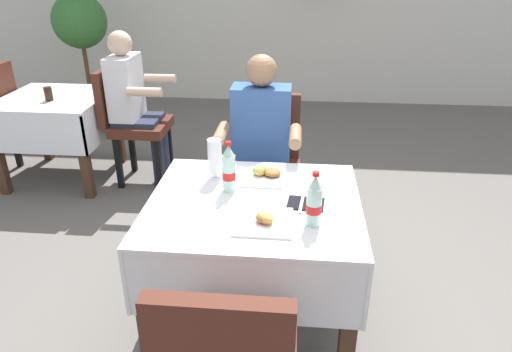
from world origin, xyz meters
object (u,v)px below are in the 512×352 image
at_px(chair_far_diner_seat, 267,162).
at_px(napkin_cutlery_set, 306,203).
at_px(main_dining_table, 254,231).
at_px(background_chair_right, 130,119).
at_px(plate_near_camera, 264,220).
at_px(cola_bottle_secondary, 229,170).
at_px(background_dining_table, 58,118).
at_px(plate_far_diner, 263,174).
at_px(potted_plant_corner, 81,31).
at_px(seated_diner_far, 260,145).
at_px(cola_bottle_primary, 314,202).
at_px(beer_glass_left, 215,159).
at_px(background_patron, 134,100).
at_px(background_table_tumbler, 48,94).

xyz_separation_m(chair_far_diner_seat, napkin_cutlery_set, (0.25, -0.87, 0.18)).
relative_size(main_dining_table, background_chair_right, 1.04).
distance_m(plate_near_camera, cola_bottle_secondary, 0.37).
xyz_separation_m(background_dining_table, background_chair_right, (0.63, 0.00, 0.02)).
xyz_separation_m(plate_far_diner, potted_plant_corner, (-2.36, 3.17, 0.24)).
height_order(seated_diner_far, cola_bottle_secondary, seated_diner_far).
bearing_deg(napkin_cutlery_set, cola_bottle_primary, -80.24).
xyz_separation_m(cola_bottle_primary, background_dining_table, (-2.09, 1.82, -0.30)).
relative_size(main_dining_table, napkin_cutlery_set, 5.20).
height_order(plate_far_diner, beer_glass_left, beer_glass_left).
bearing_deg(background_patron, potted_plant_corner, 123.74).
height_order(cola_bottle_secondary, background_dining_table, cola_bottle_secondary).
height_order(cola_bottle_secondary, napkin_cutlery_set, cola_bottle_secondary).
bearing_deg(background_dining_table, cola_bottle_secondary, -42.36).
height_order(chair_far_diner_seat, napkin_cutlery_set, chair_far_diner_seat).
bearing_deg(cola_bottle_secondary, plate_far_diner, 45.42).
xyz_separation_m(cola_bottle_primary, napkin_cutlery_set, (-0.03, 0.18, -0.10)).
bearing_deg(seated_diner_far, background_chair_right, 142.54).
bearing_deg(seated_diner_far, background_dining_table, 153.55).
distance_m(main_dining_table, background_patron, 1.99).
bearing_deg(background_dining_table, background_table_tumbler, -78.01).
height_order(main_dining_table, background_table_tumbler, background_table_tumbler).
xyz_separation_m(background_chair_right, potted_plant_corner, (-1.15, 1.79, 0.43)).
height_order(beer_glass_left, cola_bottle_secondary, cola_bottle_secondary).
bearing_deg(potted_plant_corner, plate_near_camera, -56.48).
height_order(cola_bottle_primary, background_chair_right, cola_bottle_primary).
height_order(main_dining_table, cola_bottle_secondary, cola_bottle_secondary).
relative_size(seated_diner_far, napkin_cutlery_set, 6.49).
xyz_separation_m(plate_far_diner, cola_bottle_primary, (0.25, -0.44, 0.09)).
bearing_deg(napkin_cutlery_set, plate_far_diner, 129.62).
height_order(background_patron, background_table_tumbler, background_patron).
relative_size(cola_bottle_primary, cola_bottle_secondary, 0.97).
height_order(cola_bottle_secondary, background_patron, background_patron).
bearing_deg(chair_far_diner_seat, potted_plant_corner, 132.30).
xyz_separation_m(plate_far_diner, background_chair_right, (-1.22, 1.38, -0.19)).
height_order(cola_bottle_secondary, potted_plant_corner, potted_plant_corner).
relative_size(main_dining_table, chair_far_diner_seat, 1.04).
bearing_deg(cola_bottle_primary, background_dining_table, 138.96).
relative_size(seated_diner_far, beer_glass_left, 5.81).
xyz_separation_m(plate_far_diner, napkin_cutlery_set, (0.22, -0.27, -0.02)).
relative_size(background_dining_table, background_patron, 0.66).
height_order(seated_diner_far, background_table_tumbler, seated_diner_far).
xyz_separation_m(cola_bottle_primary, background_patron, (-1.42, 1.82, -0.12)).
distance_m(cola_bottle_secondary, background_patron, 1.84).
xyz_separation_m(chair_far_diner_seat, background_table_tumbler, (-1.79, 0.67, 0.23)).
relative_size(beer_glass_left, potted_plant_corner, 0.15).
height_order(plate_far_diner, background_table_tumbler, background_table_tumbler).
bearing_deg(chair_far_diner_seat, plate_near_camera, -86.52).
bearing_deg(beer_glass_left, plate_far_diner, 6.09).
relative_size(plate_near_camera, background_dining_table, 0.30).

